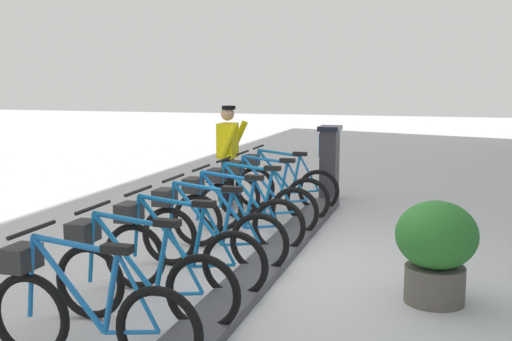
{
  "coord_description": "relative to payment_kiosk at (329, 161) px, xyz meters",
  "views": [
    {
      "loc": [
        -1.82,
        6.54,
        2.09
      ],
      "look_at": [
        0.5,
        -1.28,
        0.9
      ],
      "focal_mm": 44.26,
      "sensor_mm": 36.0,
      "label": 1
    }
  ],
  "objects": [
    {
      "name": "bike_docked_3",
      "position": [
        0.57,
        3.63,
        -0.24
      ],
      "size": [
        1.72,
        0.54,
        1.02
      ],
      "color": "black",
      "rests_on": "ground"
    },
    {
      "name": "bike_docked_1",
      "position": [
        0.57,
        1.96,
        -0.24
      ],
      "size": [
        1.72,
        0.54,
        1.02
      ],
      "color": "black",
      "rests_on": "ground"
    },
    {
      "name": "bike_docked_6",
      "position": [
        0.57,
        6.15,
        -0.24
      ],
      "size": [
        1.72,
        0.54,
        1.02
      ],
      "color": "black",
      "rests_on": "ground"
    },
    {
      "name": "payment_kiosk",
      "position": [
        0.0,
        0.0,
        0.0
      ],
      "size": [
        0.36,
        0.52,
        1.28
      ],
      "color": "#38383D",
      "rests_on": "ground"
    },
    {
      "name": "planter_bush",
      "position": [
        -1.86,
        4.86,
        -0.12
      ],
      "size": [
        0.76,
        0.76,
        0.97
      ],
      "color": "#59544C",
      "rests_on": "ground"
    },
    {
      "name": "bike_docked_7",
      "position": [
        0.57,
        6.99,
        -0.24
      ],
      "size": [
        1.72,
        0.54,
        1.02
      ],
      "color": "black",
      "rests_on": "ground"
    },
    {
      "name": "bike_docked_5",
      "position": [
        0.57,
        5.31,
        -0.24
      ],
      "size": [
        1.72,
        0.54,
        1.02
      ],
      "color": "black",
      "rests_on": "ground"
    },
    {
      "name": "bike_docked_4",
      "position": [
        0.57,
        4.47,
        -0.24
      ],
      "size": [
        1.72,
        0.54,
        1.02
      ],
      "color": "black",
      "rests_on": "ground"
    },
    {
      "name": "bike_docked_0",
      "position": [
        0.57,
        1.12,
        -0.24
      ],
      "size": [
        1.72,
        0.54,
        1.02
      ],
      "color": "black",
      "rests_on": "ground"
    },
    {
      "name": "worker_near_rack",
      "position": [
        1.45,
        1.21,
        0.24
      ],
      "size": [
        0.47,
        0.63,
        1.66
      ],
      "color": "white",
      "rests_on": "ground"
    },
    {
      "name": "ground_plane",
      "position": [
        -0.05,
        4.27,
        -0.67
      ],
      "size": [
        60.0,
        60.0,
        0.0
      ],
      "primitive_type": "plane",
      "color": "silver"
    },
    {
      "name": "bike_docked_2",
      "position": [
        0.57,
        2.8,
        -0.24
      ],
      "size": [
        1.72,
        0.54,
        1.02
      ],
      "color": "black",
      "rests_on": "ground"
    },
    {
      "name": "dock_rail_base",
      "position": [
        -0.05,
        4.27,
        -0.62
      ],
      "size": [
        0.44,
        7.5,
        0.1
      ],
      "primitive_type": "cube",
      "color": "#47474C",
      "rests_on": "ground"
    }
  ]
}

